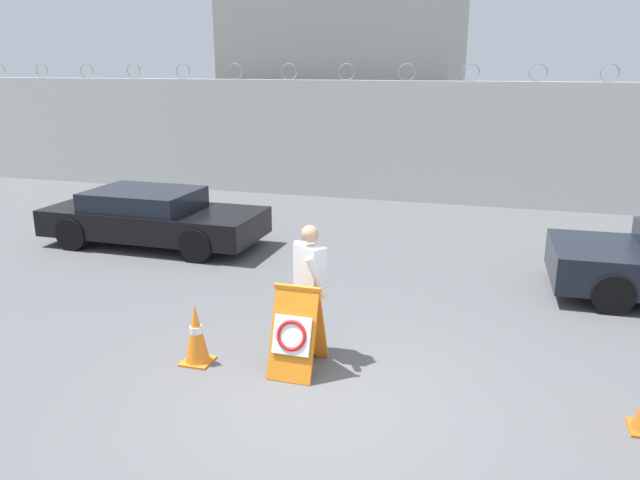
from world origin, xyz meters
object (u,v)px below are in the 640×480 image
at_px(barricade_sign, 297,329).
at_px(security_guard, 310,283).
at_px(traffic_cone_mid, 196,334).
at_px(parked_car_front_coupe, 152,217).

bearing_deg(barricade_sign, security_guard, 89.59).
distance_m(barricade_sign, traffic_cone_mid, 1.33).
bearing_deg(security_guard, parked_car_front_coupe, 175.19).
height_order(barricade_sign, traffic_cone_mid, barricade_sign).
bearing_deg(barricade_sign, traffic_cone_mid, -171.93).
bearing_deg(barricade_sign, parked_car_front_coupe, 136.89).
relative_size(barricade_sign, parked_car_front_coupe, 0.24).
distance_m(traffic_cone_mid, parked_car_front_coupe, 5.87).
relative_size(traffic_cone_mid, parked_car_front_coupe, 0.17).
bearing_deg(traffic_cone_mid, barricade_sign, 7.45).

